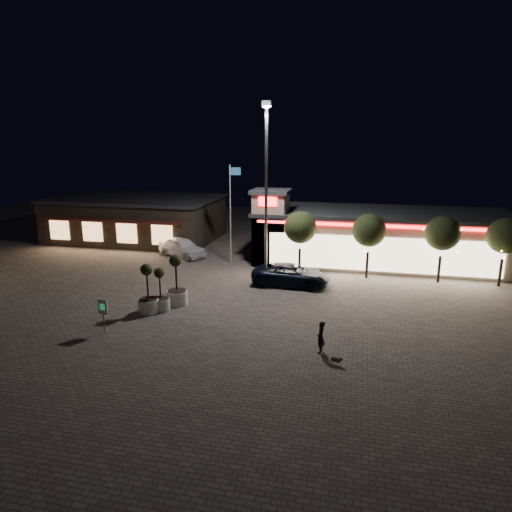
% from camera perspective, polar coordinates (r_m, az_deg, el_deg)
% --- Properties ---
extents(ground, '(90.00, 90.00, 0.00)m').
position_cam_1_polar(ground, '(25.82, -6.88, -8.33)').
color(ground, '#71665B').
rests_on(ground, ground).
extents(retail_building, '(20.40, 8.40, 6.10)m').
position_cam_1_polar(retail_building, '(38.97, 14.51, 2.45)').
color(retail_building, tan).
rests_on(retail_building, ground).
extents(restaurant_building, '(16.40, 11.00, 4.30)m').
position_cam_1_polar(restaurant_building, '(48.48, -14.64, 4.62)').
color(restaurant_building, '#382D23').
rests_on(restaurant_building, ground).
extents(floodlight_pole, '(0.60, 0.40, 12.38)m').
position_cam_1_polar(floodlight_pole, '(31.15, 1.28, 8.99)').
color(floodlight_pole, gray).
rests_on(floodlight_pole, ground).
extents(flagpole, '(0.95, 0.10, 8.00)m').
position_cam_1_polar(flagpole, '(37.17, -3.09, 6.29)').
color(flagpole, white).
rests_on(flagpole, ground).
extents(string_tree_a, '(2.42, 2.42, 4.79)m').
position_cam_1_polar(string_tree_a, '(34.24, 5.56, 3.56)').
color(string_tree_a, '#332319').
rests_on(string_tree_a, ground).
extents(string_tree_b, '(2.42, 2.42, 4.79)m').
position_cam_1_polar(string_tree_b, '(33.97, 13.96, 3.12)').
color(string_tree_b, '#332319').
rests_on(string_tree_b, ground).
extents(string_tree_c, '(2.42, 2.42, 4.79)m').
position_cam_1_polar(string_tree_c, '(34.44, 22.30, 2.61)').
color(string_tree_c, '#332319').
rests_on(string_tree_c, ground).
extents(string_tree_d, '(2.42, 2.42, 4.79)m').
position_cam_1_polar(string_tree_d, '(35.32, 28.70, 2.19)').
color(string_tree_d, '#332319').
rests_on(string_tree_d, ground).
extents(pickup_truck, '(5.47, 2.59, 1.51)m').
position_cam_1_polar(pickup_truck, '(32.01, 4.39, -2.35)').
color(pickup_truck, black).
rests_on(pickup_truck, ground).
extents(white_sedan, '(5.22, 4.03, 1.66)m').
position_cam_1_polar(white_sedan, '(40.33, -9.21, 1.10)').
color(white_sedan, white).
rests_on(white_sedan, ground).
extents(pedestrian, '(0.41, 0.60, 1.57)m').
position_cam_1_polar(pedestrian, '(22.24, 8.08, -10.01)').
color(pedestrian, black).
rests_on(pedestrian, ground).
extents(dog, '(0.51, 0.28, 0.27)m').
position_cam_1_polar(dog, '(21.42, 10.17, -12.61)').
color(dog, '#59514C').
rests_on(dog, ground).
extents(planter_left, '(1.21, 1.21, 2.99)m').
position_cam_1_polar(planter_left, '(27.59, -13.33, -5.08)').
color(planter_left, silver).
rests_on(planter_left, ground).
extents(planter_mid, '(1.08, 1.08, 2.65)m').
position_cam_1_polar(planter_mid, '(27.79, -11.84, -5.07)').
color(planter_mid, silver).
rests_on(planter_mid, ground).
extents(planter_right, '(1.29, 1.29, 3.17)m').
position_cam_1_polar(planter_right, '(28.58, -9.87, -4.09)').
color(planter_right, silver).
rests_on(planter_right, ground).
extents(valet_sign, '(0.61, 0.17, 1.85)m').
position_cam_1_polar(valet_sign, '(25.27, -18.60, -6.37)').
color(valet_sign, gray).
rests_on(valet_sign, ground).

